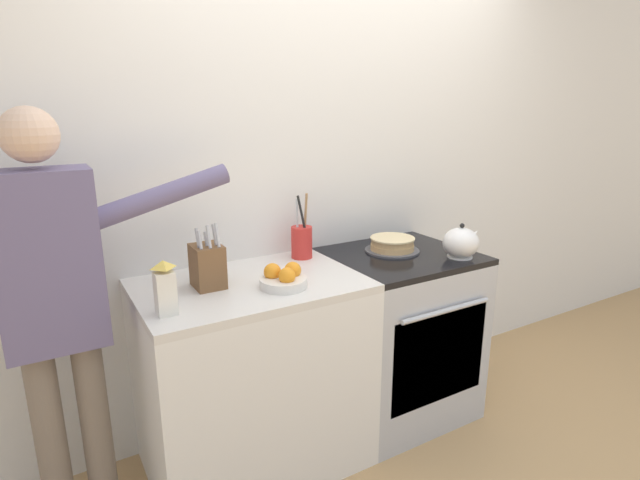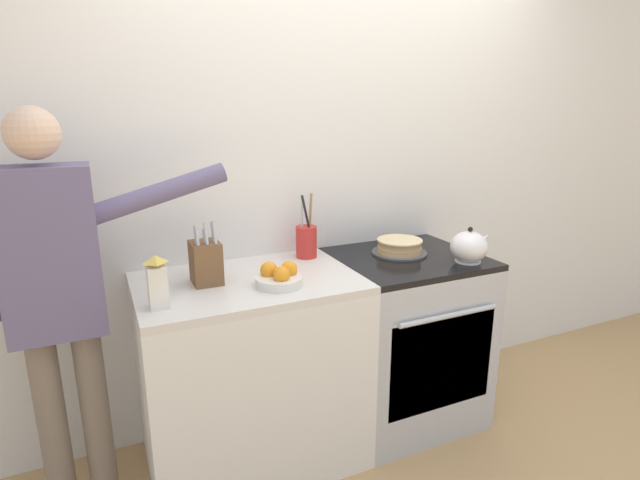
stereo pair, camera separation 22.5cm
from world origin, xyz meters
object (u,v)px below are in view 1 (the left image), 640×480
stove_range (398,334)px  utensil_crock (302,241)px  tea_kettle (461,243)px  fruit_bowl (284,278)px  knife_block (208,265)px  milk_carton (165,289)px  layer_cake (392,245)px  person_baker (56,295)px

stove_range → utensil_crock: size_ratio=2.76×
tea_kettle → fruit_bowl: 0.96m
utensil_crock → knife_block: bearing=-162.8°
fruit_bowl → milk_carton: size_ratio=0.97×
milk_carton → layer_cake: bearing=10.0°
utensil_crock → fruit_bowl: bearing=-129.2°
utensil_crock → person_baker: bearing=-170.9°
milk_carton → person_baker: 0.39m
stove_range → layer_cake: 0.49m
layer_cake → fruit_bowl: 0.74m
utensil_crock → milk_carton: (-0.76, -0.36, 0.01)m
tea_kettle → milk_carton: 1.45m
knife_block → person_baker: (-0.57, -0.01, -0.01)m
stove_range → fruit_bowl: size_ratio=4.50×
layer_cake → knife_block: 1.00m
stove_range → layer_cake: size_ratio=3.19×
layer_cake → knife_block: knife_block is taller
knife_block → person_baker: 0.57m
stove_range → knife_block: (-1.01, 0.04, 0.55)m
stove_range → milk_carton: 1.36m
layer_cake → utensil_crock: (-0.46, 0.15, 0.05)m
layer_cake → stove_range: bearing=-74.7°
knife_block → utensil_crock: (0.54, 0.17, -0.01)m
tea_kettle → fruit_bowl: tea_kettle is taller
stove_range → tea_kettle: (0.21, -0.20, 0.53)m
layer_cake → tea_kettle: tea_kettle is taller
knife_block → stove_range: bearing=-2.1°
layer_cake → fruit_bowl: (-0.72, -0.18, 0.00)m
stove_range → fruit_bowl: (-0.74, -0.12, 0.49)m
layer_cake → person_baker: size_ratio=0.17×
layer_cake → utensil_crock: bearing=162.3°
tea_kettle → fruit_bowl: (-0.95, 0.08, -0.04)m
stove_range → fruit_bowl: fruit_bowl is taller
person_baker → tea_kettle: bearing=0.5°
utensil_crock → milk_carton: 0.84m
utensil_crock → person_baker: 1.12m
layer_cake → tea_kettle: bearing=-48.1°
stove_range → tea_kettle: 0.60m
tea_kettle → milk_carton: size_ratio=1.06×
stove_range → utensil_crock: 0.74m
stove_range → milk_carton: bearing=-172.8°
layer_cake → tea_kettle: size_ratio=1.30×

